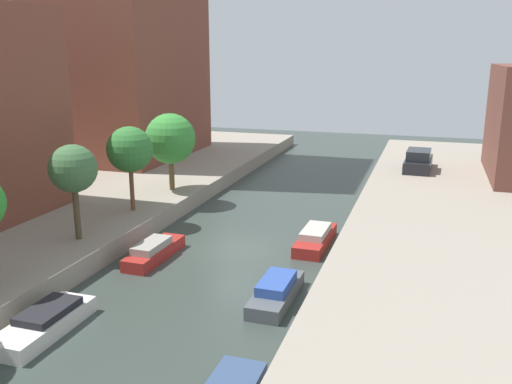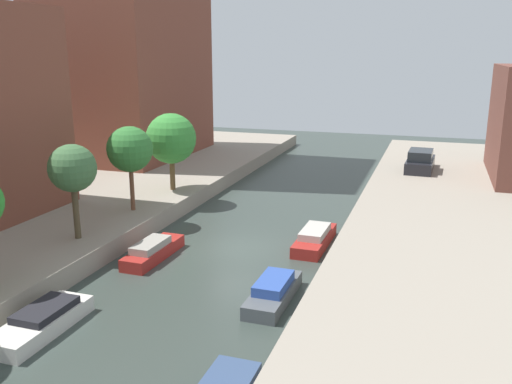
{
  "view_description": "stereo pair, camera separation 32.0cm",
  "coord_description": "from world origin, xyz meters",
  "views": [
    {
      "loc": [
        8.82,
        -24.27,
        9.66
      ],
      "look_at": [
        -0.46,
        4.66,
        1.8
      ],
      "focal_mm": 38.16,
      "sensor_mm": 36.0,
      "label": 1
    },
    {
      "loc": [
        9.13,
        -24.17,
        9.66
      ],
      "look_at": [
        -0.46,
        4.66,
        1.8
      ],
      "focal_mm": 38.16,
      "sensor_mm": 36.0,
      "label": 2
    }
  ],
  "objects": [
    {
      "name": "moored_boat_right_2",
      "position": [
        3.49,
        -5.02,
        0.4
      ],
      "size": [
        1.36,
        4.08,
        0.96
      ],
      "color": "#4C5156",
      "rests_on": "ground_plane"
    },
    {
      "name": "moored_boat_left_1",
      "position": [
        -3.62,
        -9.96,
        0.37
      ],
      "size": [
        1.54,
        4.15,
        0.86
      ],
      "color": "beige",
      "rests_on": "ground_plane"
    },
    {
      "name": "street_tree_4",
      "position": [
        -6.75,
        6.51,
        4.31
      ],
      "size": [
        3.19,
        3.19,
        4.92
      ],
      "color": "brown",
      "rests_on": "quay_left"
    },
    {
      "name": "moored_boat_left_2",
      "position": [
        -3.31,
        -2.47,
        0.4
      ],
      "size": [
        1.27,
        4.21,
        0.94
      ],
      "color": "maroon",
      "rests_on": "ground_plane"
    },
    {
      "name": "ground_plane",
      "position": [
        0.0,
        0.0,
        0.0
      ],
      "size": [
        84.0,
        84.0,
        0.0
      ],
      "primitive_type": "plane",
      "color": "#333D38"
    },
    {
      "name": "street_tree_2",
      "position": [
        -6.75,
        -3.46,
        4.38
      ],
      "size": [
        2.24,
        2.24,
        4.54
      ],
      "color": "#4D402B",
      "rests_on": "quay_left"
    },
    {
      "name": "moored_boat_right_3",
      "position": [
        3.67,
        1.75,
        0.4
      ],
      "size": [
        1.44,
        4.54,
        0.95
      ],
      "color": "maroon",
      "rests_on": "ground_plane"
    },
    {
      "name": "street_tree_3",
      "position": [
        -6.75,
        1.58,
        4.45
      ],
      "size": [
        2.52,
        2.52,
        4.73
      ],
      "color": "brown",
      "rests_on": "quay_left"
    },
    {
      "name": "parked_car",
      "position": [
        8.19,
        17.71,
        1.65
      ],
      "size": [
        2.08,
        4.77,
        1.57
      ],
      "color": "black",
      "rests_on": "quay_right"
    }
  ]
}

